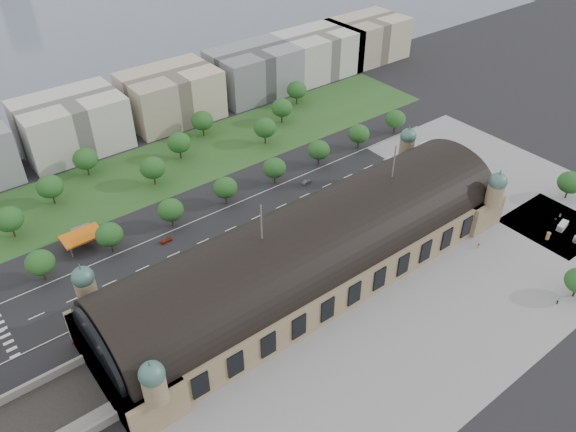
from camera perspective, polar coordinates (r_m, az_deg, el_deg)
ground at (r=191.10m, az=2.44°, el=-5.94°), size 900.00×900.00×0.00m
station at (r=184.33m, az=2.52°, el=-3.58°), size 150.00×48.40×44.30m
plaza_south at (r=176.29m, az=14.46°, el=-12.04°), size 190.00×48.00×0.12m
plaza_east at (r=257.48m, az=20.35°, el=3.99°), size 56.00×100.00×0.12m
road_slab at (r=206.65m, az=-8.65°, el=-2.57°), size 260.00×26.00×0.10m
grass_belt at (r=249.68m, az=-14.16°, el=4.21°), size 300.00×45.00×0.10m
petrol_station at (r=216.24m, az=-20.18°, el=-1.73°), size 14.00×13.00×5.05m
lake at (r=434.24m, az=-24.82°, el=16.04°), size 700.00×320.00×0.08m
office_3 at (r=273.50m, az=-21.11°, el=8.68°), size 45.00×32.00×24.00m
office_4 at (r=289.15m, az=-11.82°, el=11.89°), size 45.00×32.00×24.00m
office_5 at (r=312.11m, az=-3.51°, el=14.44°), size 45.00×32.00×24.00m
office_6 at (r=337.80m, az=3.00°, el=16.21°), size 45.00×32.00×24.00m
office_7 at (r=363.80m, az=8.03°, el=17.42°), size 45.00×32.00×24.00m
tree_row_2 at (r=201.25m, az=-23.89°, el=-4.36°), size 9.60×9.60×11.52m
tree_row_3 at (r=205.16m, az=-17.70°, el=-1.82°), size 9.60×9.60×11.52m
tree_row_4 at (r=211.72m, az=-11.84°, el=0.61°), size 9.60×9.60×11.52m
tree_row_5 at (r=220.72m, az=-6.38°, el=2.87°), size 9.60×9.60×11.52m
tree_row_6 at (r=231.86m, az=-1.38°, el=4.90°), size 9.60×9.60×11.52m
tree_row_7 at (r=244.85m, az=3.15°, el=6.71°), size 9.60×9.60×11.52m
tree_row_8 at (r=259.42m, az=7.22°, el=8.28°), size 9.60×9.60×11.52m
tree_row_9 at (r=275.31m, az=10.87°, el=9.65°), size 9.60×9.60×11.52m
tree_belt_3 at (r=225.30m, az=-26.50°, el=-0.28°), size 10.40×10.40×12.48m
tree_belt_4 at (r=237.83m, az=-23.02°, el=2.77°), size 10.40×10.40×12.48m
tree_belt_5 at (r=251.75m, az=-19.90°, el=5.48°), size 10.40×10.40×12.48m
tree_belt_6 at (r=237.26m, az=-13.59°, el=4.78°), size 10.40×10.40×12.48m
tree_belt_7 at (r=253.50m, az=-11.00°, el=7.33°), size 10.40×10.40×12.48m
tree_belt_8 at (r=270.64m, az=-8.70°, el=9.55°), size 10.40×10.40×12.48m
tree_belt_9 at (r=261.39m, az=-2.36°, el=8.94°), size 10.40×10.40×12.48m
tree_belt_10 at (r=280.11m, az=-0.63°, el=10.95°), size 10.40×10.40×12.48m
tree_belt_11 at (r=299.35m, az=0.90°, el=12.69°), size 10.40×10.40×12.48m
tree_plaza_ne at (r=249.14m, az=26.77°, el=3.06°), size 10.00×10.00×11.69m
traffic_car_2 at (r=194.71m, az=-13.87°, el=-5.99°), size 5.14×2.55×1.40m
traffic_car_3 at (r=208.53m, az=-12.26°, el=-2.42°), size 4.75×2.23×1.34m
traffic_car_4 at (r=210.65m, az=-3.55°, el=-1.03°), size 4.78×2.24×1.58m
traffic_car_5 at (r=235.28m, az=1.92°, el=3.48°), size 4.55×1.95×1.46m
traffic_car_6 at (r=254.07m, az=10.75°, el=5.52°), size 5.57×3.09×1.47m
parked_car_0 at (r=181.82m, az=-19.95°, el=-11.21°), size 4.53×3.42×1.43m
parked_car_1 at (r=181.58m, az=-20.47°, el=-11.42°), size 6.06×5.15×1.54m
parked_car_2 at (r=183.64m, az=-20.29°, el=-10.70°), size 5.64×4.29×1.52m
parked_car_3 at (r=186.76m, az=-15.46°, el=-8.51°), size 4.74×3.37×1.50m
parked_car_4 at (r=186.74m, az=-12.64°, el=-7.98°), size 4.33×3.43×1.38m
parked_car_5 at (r=193.47m, az=-9.57°, el=-5.64°), size 5.04×4.28×1.28m
parked_car_6 at (r=197.78m, az=-6.18°, el=-4.12°), size 5.60×5.03×1.56m
bus_west at (r=196.21m, az=-8.29°, el=-4.34°), size 12.83×3.57×3.54m
bus_mid at (r=203.83m, az=-3.69°, el=-2.27°), size 10.65×2.77×2.95m
bus_east at (r=225.10m, az=3.29°, el=2.01°), size 11.63×3.21×3.21m
van_east at (r=233.13m, az=26.07°, el=-0.95°), size 6.10×3.32×2.50m
advertising_column at (r=225.23m, az=24.91°, el=-1.85°), size 1.58×1.58×3.00m
pedestrian_0 at (r=212.11m, az=18.78°, el=-2.89°), size 1.00×0.64×1.95m
pedestrian_2 at (r=236.99m, az=25.54°, el=-0.27°), size 0.78×0.85×1.53m
pedestrian_4 at (r=199.36m, az=25.64°, el=-7.94°), size 1.03×1.16×1.69m
pedestrian_5 at (r=239.86m, az=25.93°, el=0.10°), size 0.55×0.89×1.74m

